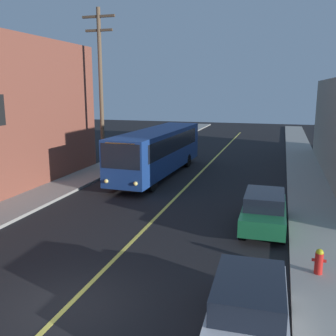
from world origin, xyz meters
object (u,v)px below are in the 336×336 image
object	(u,v)px
city_bus	(158,150)
fire_hydrant	(319,261)
parked_car_green	(264,210)
utility_pole_mid	(101,84)
parked_car_white	(248,309)

from	to	relation	value
city_bus	fire_hydrant	size ratio (longest dim) A/B	14.56
parked_car_green	utility_pole_mid	distance (m)	15.68
parked_car_white	fire_hydrant	world-z (taller)	parked_car_white
parked_car_white	utility_pole_mid	distance (m)	21.09
parked_car_green	fire_hydrant	size ratio (longest dim) A/B	5.25
city_bus	parked_car_white	distance (m)	18.14
parked_car_green	utility_pole_mid	bearing A→B (deg)	143.92
city_bus	fire_hydrant	xyz separation A→B (m)	(9.52, -12.60, -1.23)
utility_pole_mid	fire_hydrant	size ratio (longest dim) A/B	13.39
parked_car_white	parked_car_green	distance (m)	7.88
city_bus	parked_car_green	world-z (taller)	city_bus
parked_car_white	utility_pole_mid	xyz separation A→B (m)	(-11.89, 16.54, 5.45)
parked_car_white	utility_pole_mid	bearing A→B (deg)	125.72
parked_car_white	parked_car_green	size ratio (longest dim) A/B	1.01
parked_car_green	fire_hydrant	distance (m)	4.49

